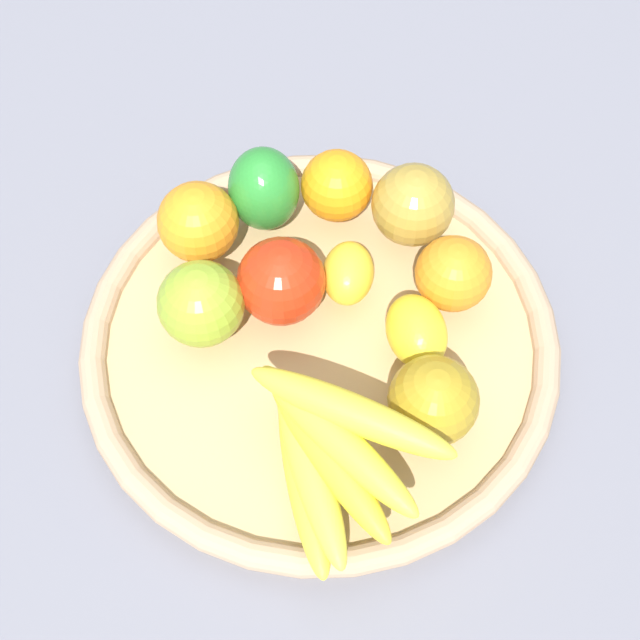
{
  "coord_description": "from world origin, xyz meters",
  "views": [
    {
      "loc": [
        -0.38,
        0.13,
        0.72
      ],
      "look_at": [
        0.0,
        0.0,
        0.06
      ],
      "focal_mm": 50.17,
      "sensor_mm": 36.0,
      "label": 1
    }
  ],
  "objects_px": {
    "banana_bunch": "(325,449)",
    "bell_pepper": "(264,189)",
    "orange_2": "(337,186)",
    "apple_3": "(281,281)",
    "apple_1": "(413,205)",
    "lemon_1": "(348,273)",
    "orange_0": "(455,277)",
    "orange_1": "(198,222)",
    "apple_2": "(433,401)",
    "lemon_0": "(416,331)",
    "apple_0": "(201,304)"
  },
  "relations": [
    {
      "from": "apple_1",
      "to": "apple_3",
      "type": "bearing_deg",
      "value": 106.93
    },
    {
      "from": "apple_2",
      "to": "apple_1",
      "type": "relative_size",
      "value": 0.97
    },
    {
      "from": "bell_pepper",
      "to": "orange_1",
      "type": "bearing_deg",
      "value": -64.76
    },
    {
      "from": "orange_2",
      "to": "bell_pepper",
      "type": "bearing_deg",
      "value": 79.9
    },
    {
      "from": "apple_0",
      "to": "orange_0",
      "type": "bearing_deg",
      "value": -100.64
    },
    {
      "from": "orange_2",
      "to": "lemon_1",
      "type": "distance_m",
      "value": 0.09
    },
    {
      "from": "apple_1",
      "to": "apple_0",
      "type": "bearing_deg",
      "value": 101.31
    },
    {
      "from": "apple_0",
      "to": "lemon_0",
      "type": "bearing_deg",
      "value": -114.74
    },
    {
      "from": "apple_0",
      "to": "banana_bunch",
      "type": "relative_size",
      "value": 0.43
    },
    {
      "from": "apple_2",
      "to": "lemon_1",
      "type": "xyz_separation_m",
      "value": [
        0.15,
        0.02,
        -0.01
      ]
    },
    {
      "from": "orange_0",
      "to": "banana_bunch",
      "type": "relative_size",
      "value": 0.39
    },
    {
      "from": "orange_1",
      "to": "apple_1",
      "type": "height_order",
      "value": "apple_1"
    },
    {
      "from": "lemon_1",
      "to": "orange_1",
      "type": "bearing_deg",
      "value": 52.63
    },
    {
      "from": "apple_3",
      "to": "orange_1",
      "type": "bearing_deg",
      "value": 31.01
    },
    {
      "from": "orange_1",
      "to": "lemon_0",
      "type": "bearing_deg",
      "value": -137.81
    },
    {
      "from": "orange_2",
      "to": "lemon_1",
      "type": "bearing_deg",
      "value": 167.45
    },
    {
      "from": "bell_pepper",
      "to": "orange_1",
      "type": "xyz_separation_m",
      "value": [
        -0.01,
        0.07,
        -0.0
      ]
    },
    {
      "from": "orange_0",
      "to": "apple_1",
      "type": "relative_size",
      "value": 0.89
    },
    {
      "from": "apple_3",
      "to": "bell_pepper",
      "type": "relative_size",
      "value": 0.94
    },
    {
      "from": "apple_3",
      "to": "lemon_1",
      "type": "bearing_deg",
      "value": -90.33
    },
    {
      "from": "lemon_1",
      "to": "lemon_0",
      "type": "bearing_deg",
      "value": -155.76
    },
    {
      "from": "apple_1",
      "to": "lemon_1",
      "type": "height_order",
      "value": "apple_1"
    },
    {
      "from": "orange_0",
      "to": "bell_pepper",
      "type": "height_order",
      "value": "bell_pepper"
    },
    {
      "from": "apple_2",
      "to": "banana_bunch",
      "type": "distance_m",
      "value": 0.1
    },
    {
      "from": "apple_3",
      "to": "lemon_0",
      "type": "bearing_deg",
      "value": -128.68
    },
    {
      "from": "lemon_1",
      "to": "apple_3",
      "type": "bearing_deg",
      "value": 89.67
    },
    {
      "from": "lemon_0",
      "to": "lemon_1",
      "type": "xyz_separation_m",
      "value": [
        0.08,
        0.03,
        -0.0
      ]
    },
    {
      "from": "lemon_0",
      "to": "bell_pepper",
      "type": "bearing_deg",
      "value": 24.57
    },
    {
      "from": "orange_0",
      "to": "orange_2",
      "type": "relative_size",
      "value": 1.0
    },
    {
      "from": "bell_pepper",
      "to": "apple_1",
      "type": "distance_m",
      "value": 0.14
    },
    {
      "from": "orange_0",
      "to": "lemon_0",
      "type": "height_order",
      "value": "orange_0"
    },
    {
      "from": "apple_3",
      "to": "apple_2",
      "type": "bearing_deg",
      "value": -151.01
    },
    {
      "from": "lemon_1",
      "to": "orange_0",
      "type": "bearing_deg",
      "value": -115.51
    },
    {
      "from": "apple_3",
      "to": "lemon_1",
      "type": "height_order",
      "value": "apple_3"
    },
    {
      "from": "orange_1",
      "to": "lemon_1",
      "type": "xyz_separation_m",
      "value": [
        -0.09,
        -0.11,
        -0.01
      ]
    },
    {
      "from": "lemon_0",
      "to": "apple_0",
      "type": "bearing_deg",
      "value": 65.26
    },
    {
      "from": "apple_1",
      "to": "lemon_1",
      "type": "distance_m",
      "value": 0.09
    },
    {
      "from": "orange_0",
      "to": "apple_2",
      "type": "relative_size",
      "value": 0.92
    },
    {
      "from": "apple_0",
      "to": "orange_1",
      "type": "distance_m",
      "value": 0.09
    },
    {
      "from": "orange_0",
      "to": "lemon_1",
      "type": "relative_size",
      "value": 1.09
    },
    {
      "from": "banana_bunch",
      "to": "lemon_1",
      "type": "xyz_separation_m",
      "value": [
        0.16,
        -0.08,
        -0.02
      ]
    },
    {
      "from": "apple_3",
      "to": "apple_2",
      "type": "relative_size",
      "value": 1.05
    },
    {
      "from": "banana_bunch",
      "to": "bell_pepper",
      "type": "bearing_deg",
      "value": -6.25
    },
    {
      "from": "bell_pepper",
      "to": "apple_1",
      "type": "height_order",
      "value": "bell_pepper"
    },
    {
      "from": "bell_pepper",
      "to": "orange_2",
      "type": "bearing_deg",
      "value": 92.52
    },
    {
      "from": "apple_3",
      "to": "lemon_0",
      "type": "height_order",
      "value": "apple_3"
    },
    {
      "from": "apple_3",
      "to": "lemon_1",
      "type": "distance_m",
      "value": 0.06
    },
    {
      "from": "apple_0",
      "to": "lemon_1",
      "type": "bearing_deg",
      "value": -90.25
    },
    {
      "from": "apple_3",
      "to": "apple_0",
      "type": "bearing_deg",
      "value": 89.82
    },
    {
      "from": "lemon_0",
      "to": "apple_2",
      "type": "relative_size",
      "value": 0.93
    }
  ]
}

